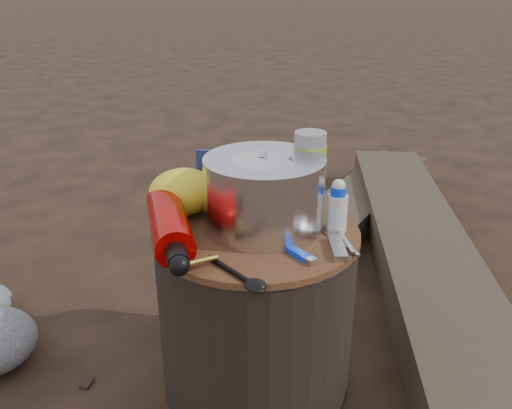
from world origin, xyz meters
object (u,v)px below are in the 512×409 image
object	(u,v)px
camping_pot	(262,192)
fuel_bottle	(169,224)
thermos	(309,173)
stump	(256,309)
log_main	(418,246)
travel_mug	(278,184)

from	to	relation	value
camping_pot	fuel_bottle	xyz separation A→B (m)	(-0.20, 0.00, -0.05)
thermos	camping_pot	bearing A→B (deg)	-157.86
thermos	fuel_bottle	bearing A→B (deg)	-171.14
stump	log_main	size ratio (longest dim) A/B	0.26
fuel_bottle	thermos	bearing A→B (deg)	13.16
stump	thermos	bearing A→B (deg)	21.63
fuel_bottle	stump	bearing A→B (deg)	2.34
log_main	fuel_bottle	size ratio (longest dim) A/B	5.19
camping_pot	fuel_bottle	distance (m)	0.21
log_main	thermos	bearing A→B (deg)	-127.34
camping_pot	stump	bearing A→B (deg)	-162.94
stump	thermos	size ratio (longest dim) A/B	2.37
fuel_bottle	thermos	world-z (taller)	thermos
log_main	camping_pot	size ratio (longest dim) A/B	10.07
log_main	fuel_bottle	world-z (taller)	fuel_bottle
fuel_bottle	travel_mug	xyz separation A→B (m)	(0.28, 0.11, 0.02)
camping_pot	thermos	xyz separation A→B (m)	(0.13, 0.05, 0.01)
camping_pot	thermos	bearing A→B (deg)	22.14
stump	thermos	xyz separation A→B (m)	(0.15, 0.06, 0.31)
thermos	stump	bearing A→B (deg)	-158.37
stump	travel_mug	distance (m)	0.30
camping_pot	travel_mug	world-z (taller)	camping_pot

